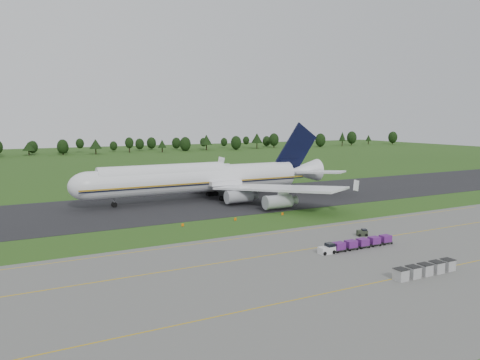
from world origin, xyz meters
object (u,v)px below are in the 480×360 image
aircraft (203,178)px  baggage_train (355,244)px  edge_markers (235,219)px  uld_row (425,269)px  utility_cart (362,233)px

aircraft → baggage_train: (3.71, -58.26, -5.17)m
baggage_train → edge_markers: (-8.02, 30.15, -0.64)m
baggage_train → uld_row: 15.27m
baggage_train → utility_cart: (7.33, 6.42, -0.34)m
baggage_train → utility_cart: size_ratio=7.01×
utility_cart → edge_markers: 28.26m
aircraft → edge_markers: aircraft is taller
aircraft → edge_markers: (-4.30, -28.11, -5.81)m
uld_row → baggage_train: bearing=88.4°
uld_row → aircraft: bearing=92.6°
aircraft → uld_row: (3.28, -73.52, -5.18)m
uld_row → edge_markers: size_ratio=0.45×
baggage_train → uld_row: bearing=-91.6°
utility_cart → edge_markers: bearing=122.9°
aircraft → utility_cart: aircraft is taller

